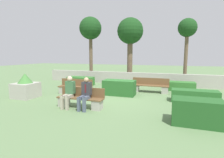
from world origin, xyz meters
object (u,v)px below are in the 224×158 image
Objects in this scene: person_seated_man at (85,92)px; tree_center_right at (187,31)px; bench_left_side at (150,87)px; planter_corner_left at (26,87)px; bench_right_side at (75,88)px; tree_center_left at (130,33)px; person_seated_woman at (69,90)px; tree_leftmost at (90,30)px; bench_front at (81,100)px.

person_seated_man is 9.51m from tree_center_right.
planter_corner_left reaches higher than bench_left_side.
tree_center_left reaches higher than bench_right_side.
person_seated_woman reaches higher than person_seated_man.
tree_center_left is at bearing 61.01° from planter_corner_left.
person_seated_man is at bearing -50.50° from bench_right_side.
bench_left_side is at bearing 29.39° from planter_corner_left.
person_seated_man is 0.24× the size of tree_leftmost.
person_seated_man is at bearing -24.96° from bench_front.
bench_left_side is 4.68m from person_seated_man.
person_seated_woman is 0.26× the size of tree_center_left.
bench_front is 4.69m from bench_left_side.
person_seated_woman is at bearing -64.16° from bench_right_side.
tree_center_right reaches higher than person_seated_man.
person_seated_man reaches higher than planter_corner_left.
tree_center_left reaches higher than person_seated_woman.
planter_corner_left reaches higher than bench_front.
person_seated_man is 0.27× the size of tree_center_right.
tree_center_left is at bearing 71.87° from bench_right_side.
bench_right_side is at bearing -154.11° from bench_left_side.
tree_leftmost is 3.45m from tree_center_left.
bench_front is at bearing -120.07° from bench_left_side.
person_seated_man is (1.86, -2.32, 0.39)m from bench_right_side.
planter_corner_left is 11.31m from tree_center_right.
bench_right_side is at bearing -137.67° from tree_center_right.
tree_center_left is (-2.11, 3.65, 3.62)m from bench_left_side.
bench_front is 1.60× the size of planter_corner_left.
person_seated_woman reaches higher than bench_right_side.
person_seated_woman is at bearing -95.75° from tree_center_left.
bench_front is at bearing -53.74° from bench_right_side.
planter_corner_left is at bearing -118.99° from tree_center_left.
tree_leftmost is (-1.55, 5.33, 4.02)m from bench_right_side.
person_seated_man is at bearing -11.39° from planter_corner_left.
person_seated_woman reaches higher than planter_corner_left.
bench_right_side is 2.59m from person_seated_woman.
person_seated_woman is at bearing -122.48° from tree_center_right.
bench_right_side is 6.85m from tree_leftmost.
tree_center_left reaches higher than person_seated_man.
person_seated_man is at bearing -118.26° from tree_center_right.
tree_center_left is 1.06× the size of tree_center_right.
tree_center_right is at bearing 61.74° from person_seated_man.
tree_center_right is at bearing 41.13° from planter_corner_left.
person_seated_man is 8.46m from tree_center_left.
person_seated_man is 3.97m from planter_corner_left.
bench_front is 0.63m from person_seated_woman.
tree_leftmost reaches higher than bench_left_side.
tree_center_left is at bearing 89.94° from person_seated_man.
tree_center_left is at bearing 87.62° from bench_front.
tree_center_right is at bearing 61.33° from bench_left_side.
person_seated_woman is 8.86m from tree_leftmost.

